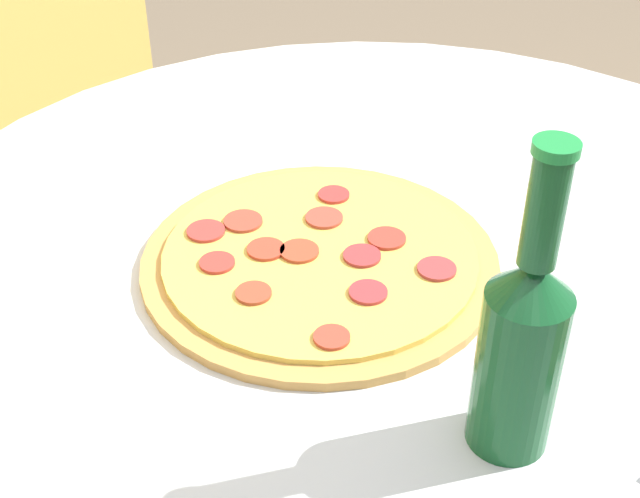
% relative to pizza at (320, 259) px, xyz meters
% --- Properties ---
extents(table, '(1.07, 1.07, 0.77)m').
position_rel_pizza_xyz_m(table, '(0.05, -0.06, -0.18)').
color(table, silver).
rests_on(table, ground_plane).
extents(pizza, '(0.35, 0.35, 0.02)m').
position_rel_pizza_xyz_m(pizza, '(0.00, 0.00, 0.00)').
color(pizza, '#C68E47').
rests_on(pizza, table).
extents(beer_bottle, '(0.06, 0.06, 0.26)m').
position_rel_pizza_xyz_m(beer_bottle, '(-0.16, -0.22, 0.09)').
color(beer_bottle, '#144C23').
rests_on(beer_bottle, table).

